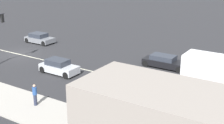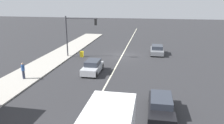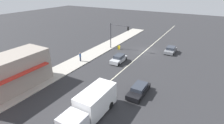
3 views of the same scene
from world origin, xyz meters
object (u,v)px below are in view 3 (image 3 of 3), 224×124
(pedestrian, at_px, (80,57))
(delivery_truck, at_px, (91,105))
(warning_aframe_sign, at_px, (119,48))
(suv_black, at_px, (139,90))
(suv_grey, at_px, (171,50))
(sedan_silver, at_px, (119,59))
(traffic_signal_main, at_px, (116,32))

(pedestrian, xyz_separation_m, delivery_truck, (-10.75, 11.14, 0.46))
(warning_aframe_sign, bearing_deg, suv_black, 126.56)
(suv_grey, relative_size, sedan_silver, 1.00)
(warning_aframe_sign, bearing_deg, pedestrian, 72.54)
(traffic_signal_main, xyz_separation_m, warning_aframe_sign, (-0.61, -0.09, -3.47))
(traffic_signal_main, xyz_separation_m, pedestrian, (2.42, 9.57, -2.89))
(suv_grey, xyz_separation_m, suv_black, (0.00, 17.81, -0.01))
(traffic_signal_main, height_order, warning_aframe_sign, traffic_signal_main)
(suv_grey, distance_m, suv_black, 17.81)
(delivery_truck, xyz_separation_m, suv_black, (-2.80, -6.62, -0.85))
(traffic_signal_main, height_order, delivery_truck, traffic_signal_main)
(suv_black, bearing_deg, warning_aframe_sign, -53.44)
(sedan_silver, height_order, suv_black, sedan_silver)
(suv_grey, bearing_deg, suv_black, 90.00)
(pedestrian, relative_size, suv_black, 0.38)
(warning_aframe_sign, height_order, suv_grey, suv_grey)
(delivery_truck, relative_size, suv_grey, 1.93)
(pedestrian, relative_size, warning_aframe_sign, 2.02)
(suv_black, bearing_deg, delivery_truck, 67.07)
(pedestrian, height_order, suv_black, pedestrian)
(pedestrian, distance_m, warning_aframe_sign, 10.14)
(traffic_signal_main, height_order, suv_grey, traffic_signal_main)
(warning_aframe_sign, bearing_deg, delivery_truck, 110.34)
(traffic_signal_main, bearing_deg, suv_grey, -161.46)
(traffic_signal_main, relative_size, warning_aframe_sign, 6.69)
(sedan_silver, relative_size, suv_black, 0.86)
(delivery_truck, distance_m, suv_grey, 24.61)
(sedan_silver, bearing_deg, traffic_signal_main, -57.60)
(suv_grey, bearing_deg, delivery_truck, 83.46)
(warning_aframe_sign, distance_m, suv_grey, 11.12)
(sedan_silver, bearing_deg, suv_grey, -125.99)
(suv_grey, bearing_deg, pedestrian, 44.46)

